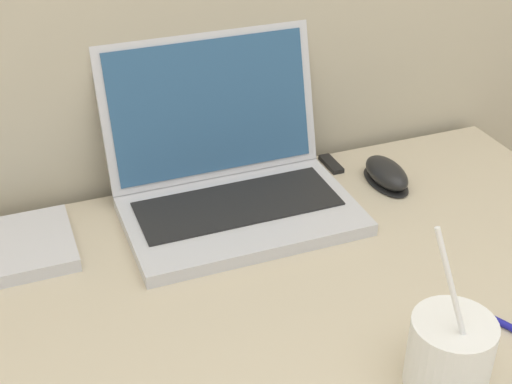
% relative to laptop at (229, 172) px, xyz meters
% --- Properties ---
extents(laptop, '(0.35, 0.28, 0.24)m').
position_rel_laptop_xyz_m(laptop, '(0.00, 0.00, 0.00)').
color(laptop, silver).
rests_on(laptop, desk).
extents(drink_cup, '(0.09, 0.09, 0.21)m').
position_rel_laptop_xyz_m(drink_cup, '(0.10, -0.44, -0.01)').
color(drink_cup, white).
rests_on(drink_cup, desk).
extents(computer_mouse, '(0.06, 0.11, 0.04)m').
position_rel_laptop_xyz_m(computer_mouse, '(0.26, -0.03, -0.04)').
color(computer_mouse, black).
rests_on(computer_mouse, desk).
extents(usb_stick, '(0.02, 0.06, 0.01)m').
position_rel_laptop_xyz_m(usb_stick, '(0.20, 0.05, -0.05)').
color(usb_stick, black).
rests_on(usb_stick, desk).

